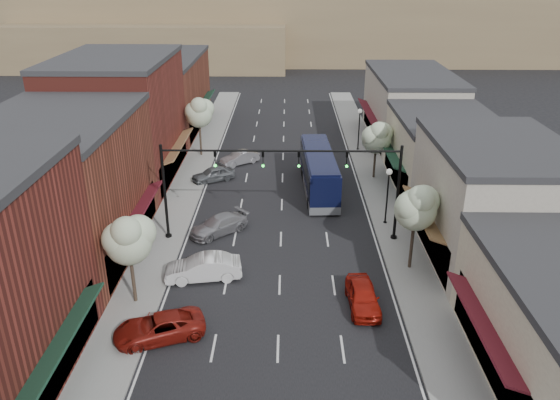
{
  "coord_description": "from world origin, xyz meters",
  "views": [
    {
      "loc": [
        0.42,
        -26.45,
        18.11
      ],
      "look_at": [
        -0.09,
        9.92,
        2.2
      ],
      "focal_mm": 35.0,
      "sensor_mm": 36.0,
      "label": 1
    }
  ],
  "objects_px": {
    "tree_left_near": "(129,238)",
    "parked_car_a": "(159,327)",
    "coach_bus": "(319,171)",
    "parked_car_d": "(213,174)",
    "tree_left_far": "(199,112)",
    "lamp_post_near": "(388,187)",
    "tree_right_far": "(377,136)",
    "tree_right_near": "(417,206)",
    "signal_mast_left": "(198,178)",
    "parked_car_b": "(203,268)",
    "red_hatchback": "(363,296)",
    "parked_car_c": "(219,225)",
    "signal_mast_right": "(364,179)",
    "parked_car_e": "(240,158)",
    "lamp_post_far": "(359,123)"
  },
  "relations": [
    {
      "from": "signal_mast_right",
      "to": "parked_car_b",
      "type": "height_order",
      "value": "signal_mast_right"
    },
    {
      "from": "parked_car_d",
      "to": "red_hatchback",
      "type": "bearing_deg",
      "value": 0.09
    },
    {
      "from": "lamp_post_far",
      "to": "coach_bus",
      "type": "xyz_separation_m",
      "value": [
        -4.68,
        -10.82,
        -1.22
      ]
    },
    {
      "from": "red_hatchback",
      "to": "parked_car_e",
      "type": "height_order",
      "value": "red_hatchback"
    },
    {
      "from": "tree_left_near",
      "to": "parked_car_a",
      "type": "relative_size",
      "value": 1.21
    },
    {
      "from": "parked_car_b",
      "to": "parked_car_c",
      "type": "relative_size",
      "value": 1.04
    },
    {
      "from": "signal_mast_left",
      "to": "parked_car_c",
      "type": "distance_m",
      "value": 4.21
    },
    {
      "from": "coach_bus",
      "to": "parked_car_b",
      "type": "bearing_deg",
      "value": -120.96
    },
    {
      "from": "signal_mast_right",
      "to": "tree_right_far",
      "type": "distance_m",
      "value": 12.27
    },
    {
      "from": "tree_left_near",
      "to": "parked_car_c",
      "type": "xyz_separation_m",
      "value": [
        3.75,
        8.93,
        -3.57
      ]
    },
    {
      "from": "signal_mast_left",
      "to": "parked_car_b",
      "type": "xyz_separation_m",
      "value": [
        0.88,
        -5.36,
        -3.85
      ]
    },
    {
      "from": "parked_car_b",
      "to": "parked_car_e",
      "type": "bearing_deg",
      "value": 169.17
    },
    {
      "from": "parked_car_c",
      "to": "signal_mast_right",
      "type": "bearing_deg",
      "value": 43.31
    },
    {
      "from": "signal_mast_right",
      "to": "tree_right_far",
      "type": "height_order",
      "value": "signal_mast_right"
    },
    {
      "from": "tree_right_near",
      "to": "tree_left_far",
      "type": "bearing_deg",
      "value": 127.04
    },
    {
      "from": "lamp_post_near",
      "to": "red_hatchback",
      "type": "bearing_deg",
      "value": -105.83
    },
    {
      "from": "tree_left_near",
      "to": "tree_left_far",
      "type": "bearing_deg",
      "value": 90.0
    },
    {
      "from": "tree_left_far",
      "to": "parked_car_d",
      "type": "bearing_deg",
      "value": -73.17
    },
    {
      "from": "tree_left_far",
      "to": "lamp_post_far",
      "type": "bearing_deg",
      "value": 7.3
    },
    {
      "from": "tree_left_near",
      "to": "parked_car_b",
      "type": "distance_m",
      "value": 5.61
    },
    {
      "from": "tree_left_far",
      "to": "parked_car_d",
      "type": "xyz_separation_m",
      "value": [
        2.05,
        -6.79,
        -3.94
      ]
    },
    {
      "from": "coach_bus",
      "to": "parked_car_d",
      "type": "distance_m",
      "value": 9.59
    },
    {
      "from": "parked_car_a",
      "to": "tree_left_far",
      "type": "bearing_deg",
      "value": 163.67
    },
    {
      "from": "tree_right_far",
      "to": "lamp_post_near",
      "type": "height_order",
      "value": "tree_right_far"
    },
    {
      "from": "lamp_post_near",
      "to": "parked_car_a",
      "type": "xyz_separation_m",
      "value": [
        -14.0,
        -13.71,
        -2.35
      ]
    },
    {
      "from": "tree_right_far",
      "to": "tree_left_near",
      "type": "height_order",
      "value": "tree_left_near"
    },
    {
      "from": "tree_right_far",
      "to": "parked_car_b",
      "type": "height_order",
      "value": "tree_right_far"
    },
    {
      "from": "tree_right_near",
      "to": "tree_left_far",
      "type": "relative_size",
      "value": 0.97
    },
    {
      "from": "tree_left_far",
      "to": "coach_bus",
      "type": "relative_size",
      "value": 0.55
    },
    {
      "from": "lamp_post_near",
      "to": "parked_car_e",
      "type": "relative_size",
      "value": 1.15
    },
    {
      "from": "parked_car_a",
      "to": "red_hatchback",
      "type": "bearing_deg",
      "value": 84.84
    },
    {
      "from": "parked_car_a",
      "to": "parked_car_d",
      "type": "bearing_deg",
      "value": 159.64
    },
    {
      "from": "signal_mast_left",
      "to": "tree_right_near",
      "type": "relative_size",
      "value": 1.38
    },
    {
      "from": "parked_car_b",
      "to": "lamp_post_near",
      "type": "bearing_deg",
      "value": 112.72
    },
    {
      "from": "signal_mast_left",
      "to": "red_hatchback",
      "type": "distance_m",
      "value": 13.81
    },
    {
      "from": "signal_mast_right",
      "to": "parked_car_d",
      "type": "relative_size",
      "value": 2.12
    },
    {
      "from": "tree_right_far",
      "to": "tree_right_near",
      "type": "bearing_deg",
      "value": -90.0
    },
    {
      "from": "tree_right_near",
      "to": "lamp_post_near",
      "type": "bearing_deg",
      "value": 94.77
    },
    {
      "from": "signal_mast_right",
      "to": "coach_bus",
      "type": "bearing_deg",
      "value": 105.27
    },
    {
      "from": "lamp_post_near",
      "to": "red_hatchback",
      "type": "xyz_separation_m",
      "value": [
        -3.04,
        -10.73,
        -2.3
      ]
    },
    {
      "from": "parked_car_a",
      "to": "parked_car_b",
      "type": "height_order",
      "value": "parked_car_b"
    },
    {
      "from": "lamp_post_near",
      "to": "parked_car_e",
      "type": "bearing_deg",
      "value": 132.37
    },
    {
      "from": "tree_right_far",
      "to": "parked_car_a",
      "type": "height_order",
      "value": "tree_right_far"
    },
    {
      "from": "tree_left_far",
      "to": "signal_mast_left",
      "type": "bearing_deg",
      "value": -81.65
    },
    {
      "from": "tree_right_far",
      "to": "tree_left_near",
      "type": "bearing_deg",
      "value": -129.69
    },
    {
      "from": "signal_mast_left",
      "to": "coach_bus",
      "type": "bearing_deg",
      "value": 46.41
    },
    {
      "from": "parked_car_a",
      "to": "lamp_post_near",
      "type": "bearing_deg",
      "value": 114.04
    },
    {
      "from": "tree_left_near",
      "to": "parked_car_d",
      "type": "bearing_deg",
      "value": 83.9
    },
    {
      "from": "tree_left_far",
      "to": "red_hatchback",
      "type": "relative_size",
      "value": 1.47
    },
    {
      "from": "coach_bus",
      "to": "parked_car_e",
      "type": "distance_m",
      "value": 9.84
    }
  ]
}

